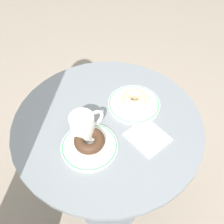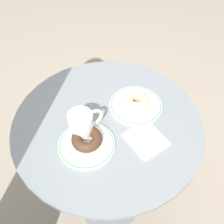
% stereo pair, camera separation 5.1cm
% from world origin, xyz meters
% --- Properties ---
extents(ground_plane, '(7.00, 7.00, 0.02)m').
position_xyz_m(ground_plane, '(0.00, 0.00, -0.01)').
color(ground_plane, gray).
extents(cafe_table, '(0.72, 0.72, 0.75)m').
position_xyz_m(cafe_table, '(0.00, 0.00, 0.52)').
color(cafe_table, slate).
rests_on(cafe_table, ground).
extents(plate_left, '(0.20, 0.20, 0.01)m').
position_xyz_m(plate_left, '(-0.13, -0.02, 0.76)').
color(plate_left, white).
rests_on(plate_left, cafe_table).
extents(plate_right, '(0.21, 0.21, 0.01)m').
position_xyz_m(plate_right, '(0.13, -0.03, 0.76)').
color(plate_right, white).
rests_on(plate_right, cafe_table).
extents(donut_chocolate, '(0.13, 0.13, 0.04)m').
position_xyz_m(donut_chocolate, '(-0.12, -0.02, 0.78)').
color(donut_chocolate, '#422819').
rests_on(donut_chocolate, plate_left).
extents(donut_glazed, '(0.13, 0.13, 0.04)m').
position_xyz_m(donut_glazed, '(0.13, -0.03, 0.78)').
color(donut_glazed, '#E0B789').
rests_on(donut_glazed, plate_right).
extents(paper_napkin, '(0.14, 0.15, 0.01)m').
position_xyz_m(paper_napkin, '(0.03, -0.16, 0.75)').
color(paper_napkin, white).
rests_on(paper_napkin, cafe_table).
extents(coffee_mug, '(0.13, 0.09, 0.10)m').
position_xyz_m(coffee_mug, '(-0.10, 0.02, 0.80)').
color(coffee_mug, white).
rests_on(coffee_mug, cafe_table).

